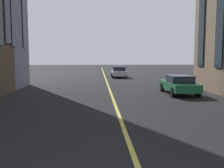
# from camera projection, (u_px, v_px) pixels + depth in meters

# --- Properties ---
(lane_centre_line) EXTENTS (80.00, 0.16, 0.01)m
(lane_centre_line) POSITION_uv_depth(u_px,v_px,m) (110.00, 90.00, 21.27)
(lane_centre_line) COLOR #D8C64C
(lane_centre_line) RESTS_ON ground_plane
(car_green_mid) EXTENTS (4.40, 1.95, 1.37)m
(car_green_mid) POSITION_uv_depth(u_px,v_px,m) (179.00, 84.00, 18.77)
(car_green_mid) COLOR #1E6038
(car_green_mid) RESTS_ON ground_plane
(car_silver_trailing) EXTENTS (3.90, 1.89, 1.40)m
(car_silver_trailing) POSITION_uv_depth(u_px,v_px,m) (119.00, 72.00, 33.38)
(car_silver_trailing) COLOR #B7BABF
(car_silver_trailing) RESTS_ON ground_plane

